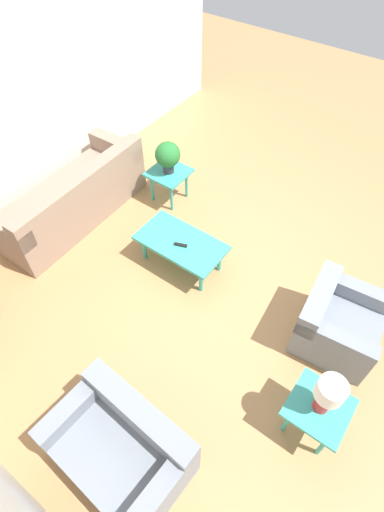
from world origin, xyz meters
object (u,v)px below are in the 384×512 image
object	(u,v)px
armchair	(336,323)
table_lamp	(329,394)
coffee_table	(181,244)
side_table_plant	(169,176)
loveseat	(122,448)
sofa	(73,199)
potted_plant	(168,156)
side_table_lamp	(318,410)

from	to	relation	value
armchair	table_lamp	world-z (taller)	table_lamp
armchair	coffee_table	size ratio (longest dim) A/B	0.84
side_table_plant	loveseat	bearing A→B (deg)	121.56
sofa	side_table_plant	size ratio (longest dim) A/B	4.23
coffee_table	potted_plant	distance (m)	1.31
coffee_table	potted_plant	world-z (taller)	potted_plant
table_lamp	sofa	bearing A→B (deg)	-10.18
armchair	side_table_plant	bearing A→B (deg)	69.12
loveseat	table_lamp	xyz separation A→B (m)	(-1.21, -1.22, 0.49)
sofa	armchair	bearing A→B (deg)	93.27
loveseat	coffee_table	world-z (taller)	loveseat
loveseat	side_table_plant	world-z (taller)	loveseat
armchair	coffee_table	distance (m)	1.95
armchair	coffee_table	xyz separation A→B (m)	(1.95, 0.13, 0.07)
loveseat	armchair	bearing A→B (deg)	69.13
loveseat	coffee_table	size ratio (longest dim) A/B	1.12
sofa	loveseat	size ratio (longest dim) A/B	1.83
armchair	potted_plant	size ratio (longest dim) A/B	2.00
coffee_table	side_table_plant	distance (m)	1.25
sofa	armchair	world-z (taller)	sofa
loveseat	table_lamp	world-z (taller)	table_lamp
sofa	table_lamp	size ratio (longest dim) A/B	4.85
loveseat	sofa	bearing A→B (deg)	147.25
side_table_lamp	table_lamp	xyz separation A→B (m)	(0.00, 0.00, 0.36)
loveseat	potted_plant	bearing A→B (deg)	124.67
loveseat	coffee_table	distance (m)	2.31
sofa	coffee_table	xyz separation A→B (m)	(-1.70, -0.18, 0.05)
side_table_lamp	table_lamp	bearing A→B (deg)	0.00
armchair	table_lamp	xyz separation A→B (m)	(-0.22, 1.00, 0.48)
loveseat	table_lamp	size ratio (longest dim) A/B	2.65
potted_plant	table_lamp	bearing A→B (deg)	149.92
armchair	table_lamp	distance (m)	1.14
armchair	coffee_table	bearing A→B (deg)	87.86
armchair	side_table_lamp	size ratio (longest dim) A/B	1.74
loveseat	side_table_plant	bearing A→B (deg)	124.67
side_table_lamp	armchair	bearing A→B (deg)	-77.81
armchair	side_table_plant	world-z (taller)	armchair
potted_plant	armchair	bearing A→B (deg)	164.99
sofa	side_table_plant	bearing A→B (deg)	140.96
side_table_plant	table_lamp	distance (m)	3.53
side_table_plant	side_table_lamp	bearing A→B (deg)	149.92
side_table_lamp	potted_plant	size ratio (longest dim) A/B	1.15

